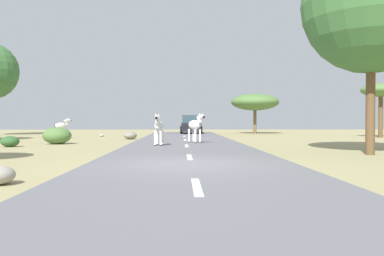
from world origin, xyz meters
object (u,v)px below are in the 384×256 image
at_px(zebra_1, 159,127).
at_px(bush_1, 10,141).
at_px(tree_2, 371,5).
at_px(tree_5, 381,91).
at_px(bush_2, 57,136).
at_px(car_0, 191,125).
at_px(rock_2, 102,135).
at_px(zebra_2, 62,126).
at_px(tree_7, 255,102).
at_px(zebra_0, 195,125).
at_px(rock_3, 130,135).

bearing_deg(zebra_1, bush_1, 5.11).
bearing_deg(tree_2, tree_5, 62.06).
relative_size(bush_1, bush_2, 0.58).
bearing_deg(car_0, zebra_1, 83.21).
bearing_deg(car_0, rock_2, 41.91).
height_order(zebra_2, tree_5, tree_5).
relative_size(tree_5, rock_2, 9.81).
height_order(zebra_1, bush_1, zebra_1).
xyz_separation_m(car_0, tree_5, (13.94, -8.89, 2.63)).
distance_m(zebra_2, tree_7, 18.73).
relative_size(zebra_2, bush_1, 1.66).
distance_m(zebra_1, zebra_2, 11.06).
bearing_deg(tree_5, bush_2, -160.40).
bearing_deg(tree_5, zebra_2, -176.37).
height_order(zebra_0, bush_2, zebra_0).
bearing_deg(car_0, tree_2, 103.72).
height_order(car_0, bush_1, car_0).
xyz_separation_m(zebra_2, bush_2, (1.56, -6.22, -0.41)).
xyz_separation_m(car_0, bush_2, (-7.66, -16.59, -0.39)).
xyz_separation_m(zebra_2, tree_5, (23.16, 1.47, 2.61)).
bearing_deg(tree_5, zebra_0, -151.45).
bearing_deg(bush_1, car_0, 63.97).
distance_m(car_0, tree_5, 16.74).
relative_size(tree_7, bush_2, 3.02).
distance_m(bush_1, bush_2, 2.78).
relative_size(zebra_1, rock_2, 4.00).
distance_m(zebra_0, tree_5, 16.27).
height_order(car_0, rock_2, car_0).
height_order(zebra_1, zebra_2, zebra_1).
bearing_deg(rock_2, tree_2, -52.45).
relative_size(tree_2, rock_3, 8.45).
height_order(car_0, tree_2, tree_2).
height_order(tree_5, bush_1, tree_5).
height_order(tree_2, bush_1, tree_2).
height_order(tree_5, bush_2, tree_5).
bearing_deg(tree_5, bush_1, -156.67).
height_order(tree_2, rock_3, tree_2).
distance_m(zebra_1, bush_1, 7.19).
relative_size(zebra_2, car_0, 0.33).
xyz_separation_m(car_0, rock_2, (-7.19, -6.58, -0.75)).
bearing_deg(bush_2, zebra_1, -21.55).
bearing_deg(bush_1, zebra_0, 14.32).
bearing_deg(rock_3, rock_2, 121.71).
xyz_separation_m(zebra_0, bush_2, (-7.48, -0.01, -0.56)).
relative_size(tree_7, rock_3, 4.78).
distance_m(zebra_0, zebra_2, 10.97).
bearing_deg(zebra_2, tree_7, 65.23).
height_order(zebra_1, rock_2, zebra_1).
distance_m(zebra_1, rock_3, 8.09).
height_order(zebra_1, tree_2, tree_2).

